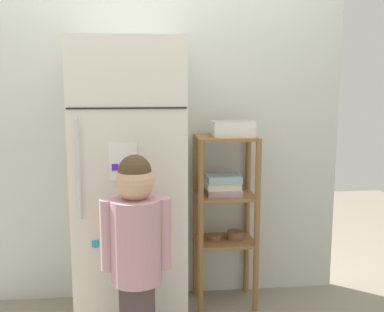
% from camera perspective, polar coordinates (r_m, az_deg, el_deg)
% --- Properties ---
extents(kitchen_wall_back, '(2.44, 0.03, 2.16)m').
position_cam_1_polar(kitchen_wall_back, '(3.02, -4.67, 2.59)').
color(kitchen_wall_back, silver).
rests_on(kitchen_wall_back, ground).
extents(refrigerator, '(0.63, 0.59, 1.66)m').
position_cam_1_polar(refrigerator, '(2.76, -7.54, -3.37)').
color(refrigerator, silver).
rests_on(refrigerator, ground).
extents(child_standing, '(0.35, 0.26, 1.08)m').
position_cam_1_polar(child_standing, '(2.34, -6.84, -10.14)').
color(child_standing, '#4A3A3C').
rests_on(child_standing, ground).
extents(pantry_shelf_unit, '(0.38, 0.31, 1.09)m').
position_cam_1_polar(pantry_shelf_unit, '(2.95, 4.04, -5.69)').
color(pantry_shelf_unit, olive).
rests_on(pantry_shelf_unit, ground).
extents(fruit_bin, '(0.25, 0.16, 0.09)m').
position_cam_1_polar(fruit_bin, '(2.86, 5.00, 3.15)').
color(fruit_bin, white).
rests_on(fruit_bin, pantry_shelf_unit).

